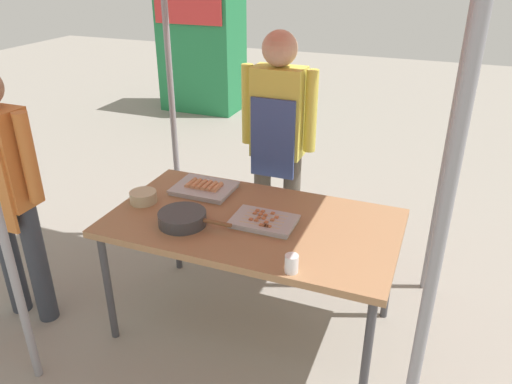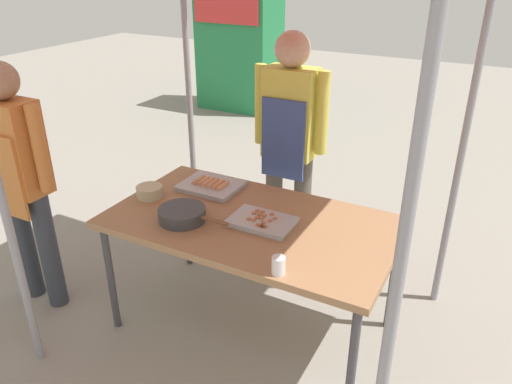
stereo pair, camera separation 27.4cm
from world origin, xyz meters
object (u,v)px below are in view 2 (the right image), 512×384
Objects in this scene: stall_table at (252,228)px; tray_grilled_sausages at (211,186)px; cooking_wok at (182,214)px; customer_nearby at (19,171)px; vendor_woman at (290,135)px; drink_cup_near_edge at (278,265)px; neighbor_stall_left at (239,46)px; tray_meat_skewers at (262,222)px; condiment_bowl at (150,192)px.

tray_grilled_sausages reaches higher than stall_table.
cooking_wok is 1.04m from customer_nearby.
cooking_wok is 0.99m from vendor_woman.
cooking_wok is 0.27× the size of customer_nearby.
tray_grilled_sausages is at bearing 101.24° from cooking_wok.
drink_cup_near_edge is (0.69, -0.21, 0.01)m from cooking_wok.
neighbor_stall_left reaches higher than drink_cup_near_edge.
tray_grilled_sausages is at bearing 152.72° from tray_meat_skewers.
tray_grilled_sausages is at bearing -62.76° from neighbor_stall_left.
tray_meat_skewers is 4.86m from neighbor_stall_left.
tray_meat_skewers is 0.20× the size of neighbor_stall_left.
customer_nearby is (-1.70, -0.01, 0.13)m from drink_cup_near_edge.
customer_nearby is at bearing 43.64° from vendor_woman.
cooking_wok reaches higher than tray_grilled_sausages.
condiment_bowl is (-0.35, 0.15, -0.01)m from cooking_wok.
tray_meat_skewers is 0.21× the size of vendor_woman.
cooking_wok is 4.81m from neighbor_stall_left.
tray_grilled_sausages is 0.38m from condiment_bowl.
customer_nearby reaches higher than cooking_wok.
condiment_bowl is 1.78× the size of drink_cup_near_edge.
tray_meat_skewers is (0.49, -0.25, -0.00)m from tray_grilled_sausages.
cooking_wok is (-0.34, -0.18, 0.09)m from stall_table.
tray_grilled_sausages is at bearing 34.52° from customer_nearby.
stall_table is at bearing 3.00° from condiment_bowl.
customer_nearby is at bearing -145.48° from tray_grilled_sausages.
condiment_bowl is at bearing -177.00° from stall_table.
stall_table is 4.59× the size of tray_meat_skewers.
stall_table is at bearing 28.57° from cooking_wok.
condiment_bowl is at bearing -67.31° from neighbor_stall_left.
tray_grilled_sausages is 0.23× the size of customer_nearby.
cooking_wok reaches higher than stall_table.
vendor_woman is 0.95× the size of neighbor_stall_left.
vendor_woman is (-0.12, 0.76, 0.29)m from stall_table.
neighbor_stall_left is (-2.78, 4.54, 0.09)m from drink_cup_near_edge.
condiment_bowl is at bearing -134.40° from tray_grilled_sausages.
drink_cup_near_edge is (0.35, -0.39, 0.10)m from stall_table.
vendor_woman reaches higher than customer_nearby.
tray_meat_skewers is 0.84m from vendor_woman.
tray_meat_skewers is at bearing -27.28° from tray_grilled_sausages.
tray_grilled_sausages is 4.08× the size of drink_cup_near_edge.
stall_table is at bearing 99.20° from vendor_woman.
neighbor_stall_left is at bearing 121.53° from drink_cup_near_edge.
drink_cup_near_edge is 0.05× the size of vendor_woman.
vendor_woman reaches higher than tray_meat_skewers.
tray_grilled_sausages is 0.22× the size of vendor_woman.
condiment_bowl is (-0.26, -0.27, 0.01)m from tray_grilled_sausages.
tray_grilled_sausages is 2.30× the size of condiment_bowl.
customer_nearby reaches higher than drink_cup_near_edge.
tray_meat_skewers is at bearing 126.62° from drink_cup_near_edge.
tray_meat_skewers is 1.48m from customer_nearby.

